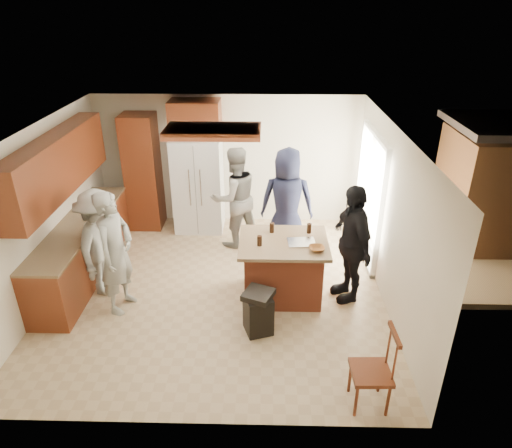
{
  "coord_description": "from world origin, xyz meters",
  "views": [
    {
      "loc": [
        0.73,
        -5.88,
        4.07
      ],
      "look_at": [
        0.59,
        -0.03,
        1.15
      ],
      "focal_mm": 32.0,
      "sensor_mm": 36.0,
      "label": 1
    }
  ],
  "objects_px": {
    "person_side_right": "(351,244)",
    "person_behind_right": "(287,202)",
    "kitchen_island": "(283,268)",
    "refrigerator": "(198,184)",
    "person_behind_left": "(235,198)",
    "person_counter": "(100,243)",
    "person_front_left": "(116,253)",
    "spindle_chair": "(373,372)",
    "trash_bin": "(258,311)"
  },
  "relations": [
    {
      "from": "trash_bin",
      "to": "spindle_chair",
      "type": "height_order",
      "value": "spindle_chair"
    },
    {
      "from": "person_counter",
      "to": "spindle_chair",
      "type": "height_order",
      "value": "person_counter"
    },
    {
      "from": "person_behind_right",
      "to": "refrigerator",
      "type": "bearing_deg",
      "value": -23.97
    },
    {
      "from": "kitchen_island",
      "to": "spindle_chair",
      "type": "bearing_deg",
      "value": -66.04
    },
    {
      "from": "spindle_chair",
      "to": "person_counter",
      "type": "bearing_deg",
      "value": 149.65
    },
    {
      "from": "person_behind_right",
      "to": "person_counter",
      "type": "bearing_deg",
      "value": 29.09
    },
    {
      "from": "person_behind_left",
      "to": "person_side_right",
      "type": "xyz_separation_m",
      "value": [
        1.78,
        -1.61,
        -0.01
      ]
    },
    {
      "from": "person_behind_left",
      "to": "person_side_right",
      "type": "distance_m",
      "value": 2.4
    },
    {
      "from": "person_behind_left",
      "to": "person_behind_right",
      "type": "height_order",
      "value": "person_behind_right"
    },
    {
      "from": "trash_bin",
      "to": "spindle_chair",
      "type": "bearing_deg",
      "value": -43.77
    },
    {
      "from": "person_side_right",
      "to": "person_front_left",
      "type": "bearing_deg",
      "value": -98.63
    },
    {
      "from": "trash_bin",
      "to": "person_front_left",
      "type": "bearing_deg",
      "value": 165.9
    },
    {
      "from": "person_side_right",
      "to": "spindle_chair",
      "type": "bearing_deg",
      "value": -16.35
    },
    {
      "from": "person_counter",
      "to": "person_front_left",
      "type": "bearing_deg",
      "value": -136.16
    },
    {
      "from": "person_side_right",
      "to": "refrigerator",
      "type": "distance_m",
      "value": 3.37
    },
    {
      "from": "person_behind_left",
      "to": "person_behind_right",
      "type": "relative_size",
      "value": 0.97
    },
    {
      "from": "person_behind_right",
      "to": "person_side_right",
      "type": "relative_size",
      "value": 1.04
    },
    {
      "from": "person_side_right",
      "to": "person_counter",
      "type": "distance_m",
      "value": 3.67
    },
    {
      "from": "person_front_left",
      "to": "person_behind_right",
      "type": "distance_m",
      "value": 2.98
    },
    {
      "from": "person_front_left",
      "to": "kitchen_island",
      "type": "distance_m",
      "value": 2.39
    },
    {
      "from": "person_behind_right",
      "to": "person_side_right",
      "type": "distance_m",
      "value": 1.64
    },
    {
      "from": "refrigerator",
      "to": "kitchen_island",
      "type": "relative_size",
      "value": 1.41
    },
    {
      "from": "person_side_right",
      "to": "refrigerator",
      "type": "xyz_separation_m",
      "value": [
        -2.51,
        2.24,
        0.0
      ]
    },
    {
      "from": "trash_bin",
      "to": "kitchen_island",
      "type": "bearing_deg",
      "value": 67.66
    },
    {
      "from": "person_side_right",
      "to": "person_behind_left",
      "type": "bearing_deg",
      "value": -146.72
    },
    {
      "from": "refrigerator",
      "to": "trash_bin",
      "type": "distance_m",
      "value": 3.36
    },
    {
      "from": "person_behind_left",
      "to": "refrigerator",
      "type": "bearing_deg",
      "value": -69.73
    },
    {
      "from": "refrigerator",
      "to": "person_behind_left",
      "type": "bearing_deg",
      "value": -41.14
    },
    {
      "from": "person_side_right",
      "to": "person_behind_right",
      "type": "bearing_deg",
      "value": -162.47
    },
    {
      "from": "person_behind_left",
      "to": "person_counter",
      "type": "relative_size",
      "value": 1.1
    },
    {
      "from": "person_behind_left",
      "to": "spindle_chair",
      "type": "xyz_separation_m",
      "value": [
        1.72,
        -3.66,
        -0.46
      ]
    },
    {
      "from": "person_behind_right",
      "to": "kitchen_island",
      "type": "relative_size",
      "value": 1.47
    },
    {
      "from": "refrigerator",
      "to": "person_behind_right",
      "type": "bearing_deg",
      "value": -27.64
    },
    {
      "from": "kitchen_island",
      "to": "refrigerator",
      "type": "bearing_deg",
      "value": 124.44
    },
    {
      "from": "person_front_left",
      "to": "person_counter",
      "type": "height_order",
      "value": "person_front_left"
    },
    {
      "from": "kitchen_island",
      "to": "trash_bin",
      "type": "bearing_deg",
      "value": -112.34
    },
    {
      "from": "person_counter",
      "to": "spindle_chair",
      "type": "bearing_deg",
      "value": -118.47
    },
    {
      "from": "person_behind_left",
      "to": "person_side_right",
      "type": "relative_size",
      "value": 1.01
    },
    {
      "from": "person_behind_right",
      "to": "spindle_chair",
      "type": "bearing_deg",
      "value": 106.96
    },
    {
      "from": "person_side_right",
      "to": "person_counter",
      "type": "xyz_separation_m",
      "value": [
        -3.67,
        0.06,
        -0.07
      ]
    },
    {
      "from": "person_behind_left",
      "to": "person_behind_right",
      "type": "bearing_deg",
      "value": 137.82
    },
    {
      "from": "person_side_right",
      "to": "kitchen_island",
      "type": "height_order",
      "value": "person_side_right"
    },
    {
      "from": "person_behind_left",
      "to": "kitchen_island",
      "type": "relative_size",
      "value": 1.43
    },
    {
      "from": "person_front_left",
      "to": "refrigerator",
      "type": "bearing_deg",
      "value": -2.45
    },
    {
      "from": "person_side_right",
      "to": "kitchen_island",
      "type": "distance_m",
      "value": 1.06
    },
    {
      "from": "trash_bin",
      "to": "refrigerator",
      "type": "bearing_deg",
      "value": 111.11
    },
    {
      "from": "person_front_left",
      "to": "person_counter",
      "type": "relative_size",
      "value": 1.09
    },
    {
      "from": "person_front_left",
      "to": "trash_bin",
      "type": "bearing_deg",
      "value": -89.67
    },
    {
      "from": "person_behind_left",
      "to": "trash_bin",
      "type": "xyz_separation_m",
      "value": [
        0.46,
        -2.45,
        -0.59
      ]
    },
    {
      "from": "refrigerator",
      "to": "kitchen_island",
      "type": "distance_m",
      "value": 2.76
    }
  ]
}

